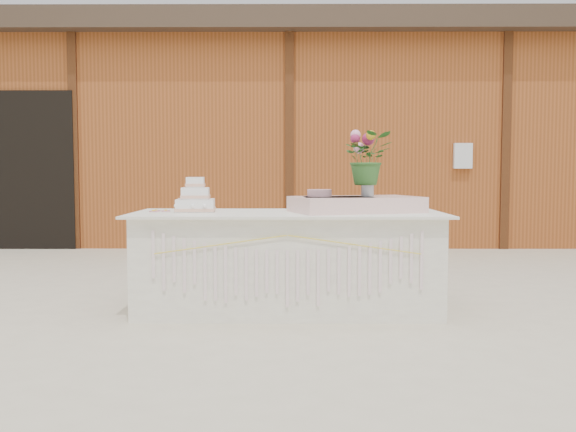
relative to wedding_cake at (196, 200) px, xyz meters
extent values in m
plane|color=beige|center=(0.72, -0.06, -0.86)|extent=(80.00, 80.00, 0.00)
cube|color=#974B1F|center=(0.72, 5.94, 0.64)|extent=(12.00, 4.00, 3.00)
cube|color=#3A2B20|center=(0.72, 5.94, 2.29)|extent=(12.60, 4.60, 0.30)
cube|color=white|center=(0.72, -0.06, -0.49)|extent=(2.28, 0.88, 0.75)
cube|color=white|center=(0.72, -0.06, -0.10)|extent=(2.40, 1.00, 0.02)
cube|color=white|center=(0.00, 0.00, -0.04)|extent=(0.31, 0.31, 0.10)
cube|color=#F0B397|center=(0.00, 0.00, -0.07)|extent=(0.32, 0.32, 0.02)
cube|color=white|center=(0.00, 0.00, 0.05)|extent=(0.22, 0.22, 0.09)
cube|color=#F0B397|center=(0.00, 0.00, 0.03)|extent=(0.24, 0.24, 0.02)
cube|color=white|center=(0.00, 0.00, 0.14)|extent=(0.15, 0.15, 0.08)
cube|color=#F0B397|center=(0.00, 0.00, 0.12)|extent=(0.16, 0.16, 0.02)
cylinder|color=silver|center=(0.97, -0.02, -0.09)|extent=(0.21, 0.21, 0.01)
cylinder|color=silver|center=(0.97, -0.02, -0.06)|extent=(0.06, 0.06, 0.04)
cylinder|color=silver|center=(0.97, -0.02, -0.04)|extent=(0.24, 0.24, 0.01)
cylinder|color=#CE9497|center=(0.97, -0.02, 0.03)|extent=(0.19, 0.19, 0.11)
cube|color=beige|center=(1.25, -0.04, -0.03)|extent=(1.08, 0.82, 0.12)
cylinder|color=#BBBAC0|center=(1.35, 0.00, 0.10)|extent=(0.10, 0.10, 0.14)
imported|color=#2F6026|center=(1.35, 0.00, 0.37)|extent=(0.39, 0.35, 0.42)
camera|label=1|loc=(0.75, -5.01, 0.23)|focal=40.00mm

